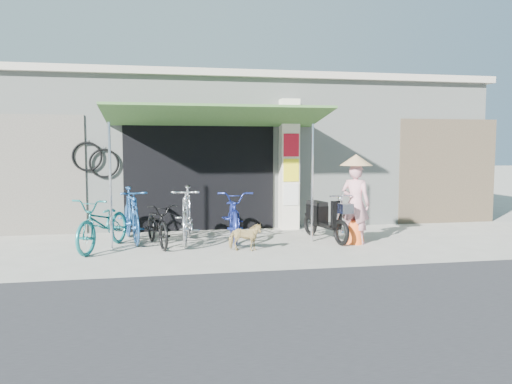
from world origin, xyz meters
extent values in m
plane|color=#A8A498|center=(0.00, 0.00, 0.00)|extent=(80.00, 80.00, 0.00)
cube|color=#313134|center=(0.00, -4.50, 0.01)|extent=(80.00, 6.00, 0.01)
cube|color=#A1A8A0|center=(0.00, 5.10, 1.75)|extent=(12.00, 5.00, 3.50)
cube|color=#BCB2A0|center=(0.00, 5.10, 3.58)|extent=(12.30, 5.30, 0.16)
cube|color=black|center=(-1.20, 2.58, 1.25)|extent=(3.40, 0.06, 2.50)
cube|color=black|center=(-1.20, 2.59, 0.55)|extent=(3.06, 0.04, 1.10)
torus|color=black|center=(-3.30, 2.54, 1.55)|extent=(0.65, 0.05, 0.65)
cylinder|color=silver|center=(-3.30, 2.56, 1.87)|extent=(0.02, 0.02, 0.12)
torus|color=black|center=(-3.65, 2.54, 1.70)|extent=(0.65, 0.05, 0.65)
cylinder|color=silver|center=(-3.65, 2.56, 2.02)|extent=(0.02, 0.02, 0.12)
cube|color=silver|center=(0.85, 2.45, 1.50)|extent=(0.42, 0.42, 3.00)
cube|color=red|center=(0.85, 2.23, 1.95)|extent=(0.36, 0.02, 0.52)
cube|color=yellow|center=(0.85, 2.23, 1.38)|extent=(0.36, 0.02, 0.52)
cube|color=white|center=(0.85, 2.23, 0.82)|extent=(0.36, 0.02, 0.50)
cube|color=#39632C|center=(-0.90, 1.65, 2.55)|extent=(4.60, 1.88, 0.35)
cylinder|color=silver|center=(-3.00, 0.75, 1.18)|extent=(0.05, 0.05, 2.36)
cylinder|color=silver|center=(0.90, 0.75, 1.18)|extent=(0.05, 0.05, 2.36)
cube|color=brown|center=(5.00, 2.59, 1.30)|extent=(2.60, 0.06, 2.60)
cube|color=#6B665B|center=(-5.00, 2.59, 1.30)|extent=(2.60, 0.06, 2.60)
imported|color=#186E6F|center=(-3.13, 0.70, 0.49)|extent=(1.29, 1.97, 0.98)
imported|color=navy|center=(-2.67, 1.43, 0.55)|extent=(0.87, 1.88, 1.09)
imported|color=black|center=(-2.15, 0.86, 0.42)|extent=(0.90, 1.67, 0.83)
imported|color=silver|center=(-1.58, 1.07, 0.57)|extent=(0.74, 1.93, 1.13)
imported|color=navy|center=(-0.61, 1.25, 0.52)|extent=(0.84, 2.01, 1.03)
imported|color=#9D8753|center=(-0.58, 0.07, 0.26)|extent=(0.67, 0.43, 0.52)
torus|color=black|center=(1.33, 0.23, 0.25)|extent=(0.19, 0.51, 0.50)
torus|color=black|center=(1.08, 1.43, 0.25)|extent=(0.19, 0.51, 0.50)
cube|color=black|center=(1.21, 0.83, 0.32)|extent=(0.39, 0.92, 0.09)
cube|color=black|center=(1.14, 1.16, 0.53)|extent=(0.35, 0.56, 0.32)
cube|color=black|center=(1.14, 1.16, 0.73)|extent=(0.33, 0.56, 0.09)
cube|color=black|center=(1.29, 0.42, 0.59)|extent=(0.22, 0.14, 0.53)
cylinder|color=silver|center=(1.33, 0.26, 0.96)|extent=(0.49, 0.13, 0.03)
cube|color=silver|center=(1.36, 0.09, 0.74)|extent=(0.28, 0.24, 0.19)
imported|color=#CE8B93|center=(1.67, 0.39, 0.79)|extent=(0.68, 0.66, 1.58)
cone|color=orange|center=(1.67, 0.39, 0.23)|extent=(0.38, 0.38, 0.46)
cone|color=tan|center=(1.67, 0.39, 1.65)|extent=(0.64, 0.64, 0.22)
camera|label=1|loc=(-2.05, -8.81, 1.87)|focal=35.00mm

